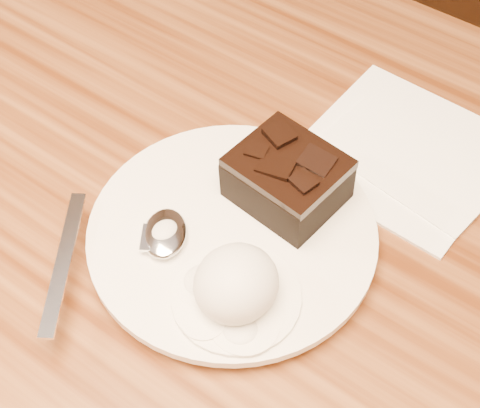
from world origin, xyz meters
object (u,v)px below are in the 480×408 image
Objects in this scene: napkin at (403,151)px; plate at (232,237)px; brownie at (287,181)px; spoon at (165,235)px; ice_cream_scoop at (236,283)px; dining_table at (141,401)px.

plate is at bearing -110.86° from napkin.
brownie is 0.43× the size of spoon.
spoon is 0.22m from napkin.
napkin is at bearing 66.80° from brownie.
napkin is at bearing 30.32° from spoon.
ice_cream_scoop is at bearing -50.75° from plate.
brownie is 0.10m from spoon.
napkin is at bearing 69.14° from plate.
spoon reaches higher than napkin.
plate reaches higher than napkin.
spoon reaches higher than plate.
dining_table is at bearing -159.63° from plate.
spoon reaches higher than dining_table.
brownie is at bearing 103.61° from ice_cream_scoop.
ice_cream_scoop is at bearing -96.44° from napkin.
plate is (0.11, 0.04, 0.38)m from dining_table.
dining_table is 5.41× the size of plate.
dining_table is 0.41m from spoon.
spoon is (-0.07, 0.01, -0.01)m from ice_cream_scoop.
ice_cream_scoop is 0.08m from spoon.
brownie reaches higher than plate.
plate is 0.07m from ice_cream_scoop.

